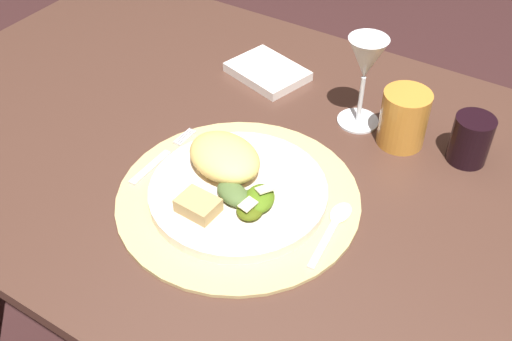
% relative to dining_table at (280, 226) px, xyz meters
% --- Properties ---
extents(dining_table, '(1.47, 0.83, 0.74)m').
position_rel_dining_table_xyz_m(dining_table, '(0.00, 0.00, 0.00)').
color(dining_table, '#482E24').
rests_on(dining_table, ground).
extents(placemat, '(0.37, 0.37, 0.01)m').
position_rel_dining_table_xyz_m(placemat, '(-0.02, -0.11, 0.15)').
color(placemat, tan).
rests_on(placemat, dining_table).
extents(dinner_plate, '(0.27, 0.27, 0.02)m').
position_rel_dining_table_xyz_m(dinner_plate, '(-0.02, -0.11, 0.16)').
color(dinner_plate, silver).
rests_on(dinner_plate, placemat).
extents(pasta_serving, '(0.15, 0.13, 0.05)m').
position_rel_dining_table_xyz_m(pasta_serving, '(-0.06, -0.08, 0.19)').
color(pasta_serving, '#E9C468').
rests_on(pasta_serving, dinner_plate).
extents(salad_greens, '(0.10, 0.09, 0.03)m').
position_rel_dining_table_xyz_m(salad_greens, '(0.01, -0.13, 0.18)').
color(salad_greens, '#4A6330').
rests_on(salad_greens, dinner_plate).
extents(bread_piece, '(0.06, 0.05, 0.02)m').
position_rel_dining_table_xyz_m(bread_piece, '(-0.04, -0.18, 0.18)').
color(bread_piece, tan).
rests_on(bread_piece, dinner_plate).
extents(fork, '(0.01, 0.16, 0.00)m').
position_rel_dining_table_xyz_m(fork, '(-0.17, -0.10, 0.16)').
color(fork, silver).
rests_on(fork, placemat).
extents(spoon, '(0.03, 0.14, 0.01)m').
position_rel_dining_table_xyz_m(spoon, '(0.13, -0.08, 0.16)').
color(spoon, silver).
rests_on(spoon, placemat).
extents(napkin, '(0.16, 0.14, 0.02)m').
position_rel_dining_table_xyz_m(napkin, '(-0.16, 0.21, 0.16)').
color(napkin, white).
rests_on(napkin, dining_table).
extents(wine_glass, '(0.07, 0.07, 0.16)m').
position_rel_dining_table_xyz_m(wine_glass, '(0.05, 0.17, 0.27)').
color(wine_glass, silver).
rests_on(wine_glass, dining_table).
extents(amber_tumbler, '(0.08, 0.08, 0.10)m').
position_rel_dining_table_xyz_m(amber_tumbler, '(0.14, 0.15, 0.20)').
color(amber_tumbler, '#C8822F').
rests_on(amber_tumbler, dining_table).
extents(dark_tumbler, '(0.06, 0.06, 0.08)m').
position_rel_dining_table_xyz_m(dark_tumbler, '(0.25, 0.17, 0.19)').
color(dark_tumbler, black).
rests_on(dark_tumbler, dining_table).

